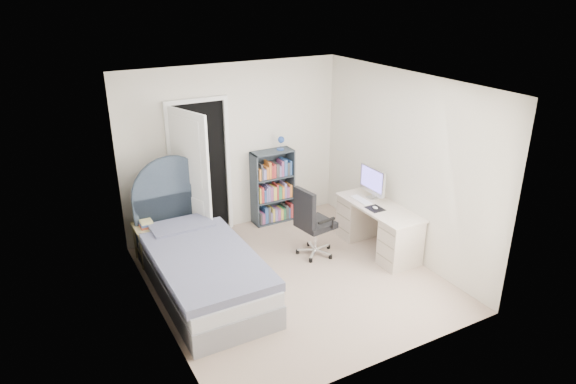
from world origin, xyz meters
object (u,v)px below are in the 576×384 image
nightstand (150,233)px  floor_lamp (188,211)px  bookcase (273,189)px  bed (201,265)px  desk (378,225)px  office_chair (311,219)px

nightstand → floor_lamp: bearing=16.0°
nightstand → bookcase: size_ratio=0.45×
bed → desk: bed is taller
bookcase → office_chair: bearing=-92.9°
bookcase → nightstand: bearing=-170.6°
bed → desk: (2.53, -0.24, 0.05)m
bed → desk: bearing=-5.3°
bookcase → desk: 1.77m
floor_lamp → bookcase: size_ratio=0.95×
floor_lamp → desk: 2.67m
floor_lamp → office_chair: size_ratio=1.30×
bed → nightstand: (-0.36, 0.97, 0.09)m
floor_lamp → bookcase: 1.44m
nightstand → bookcase: bearing=9.4°
bed → bookcase: bed is taller
bed → desk: 2.54m
floor_lamp → desk: (2.29, -1.37, -0.17)m
nightstand → floor_lamp: 0.64m
bed → nightstand: bed is taller
desk → bookcase: bearing=119.1°
desk → office_chair: 0.98m
nightstand → office_chair: office_chair is taller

